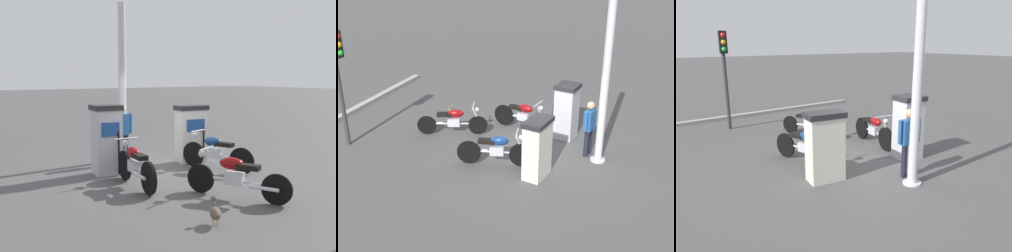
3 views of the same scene
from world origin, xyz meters
TOP-DOWN VIEW (x-y plane):
  - ground_plane at (0.00, 0.00)m, footprint 120.00×120.00m
  - fuel_pump_near at (-0.39, -1.26)m, footprint 0.72×0.73m
  - fuel_pump_far at (-0.39, 1.26)m, footprint 0.62×0.90m
  - motorcycle_near_pump at (0.97, -1.26)m, footprint 1.98×0.60m
  - motorcycle_far_pump at (0.77, 1.13)m, footprint 1.95×0.77m
  - motorcycle_extra at (2.77, -0.10)m, footprint 1.97×0.98m
  - attendant_person at (-1.28, -0.37)m, footprint 0.27×0.58m
  - wandering_duck at (3.64, -1.34)m, footprint 0.41×0.33m
  - canopy_support_pole at (-1.63, -0.17)m, footprint 0.40×0.40m

SIDE VIEW (x-z plane):
  - ground_plane at x=0.00m, z-range 0.00..0.00m
  - wandering_duck at x=3.64m, z-range -0.01..0.42m
  - motorcycle_extra at x=2.77m, z-range -0.01..0.92m
  - motorcycle_near_pump at x=0.97m, z-range -0.02..0.96m
  - motorcycle_far_pump at x=0.77m, z-range 0.00..0.96m
  - fuel_pump_far at x=-0.39m, z-range 0.01..1.55m
  - fuel_pump_near at x=-0.39m, z-range 0.01..1.66m
  - attendant_person at x=-1.28m, z-range 0.11..1.67m
  - canopy_support_pole at x=-1.63m, z-range -0.08..4.19m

